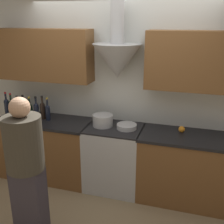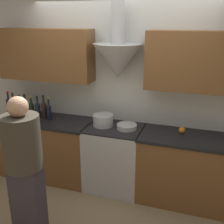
{
  "view_description": "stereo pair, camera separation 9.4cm",
  "coord_description": "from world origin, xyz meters",
  "px_view_note": "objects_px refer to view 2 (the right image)",
  "views": [
    {
      "loc": [
        0.99,
        -3.01,
        2.29
      ],
      "look_at": [
        0.0,
        0.22,
        1.15
      ],
      "focal_mm": 45.0,
      "sensor_mm": 36.0,
      "label": 1
    },
    {
      "loc": [
        1.08,
        -2.98,
        2.29
      ],
      "look_at": [
        0.0,
        0.22,
        1.15
      ],
      "focal_mm": 45.0,
      "sensor_mm": 36.0,
      "label": 2
    }
  ],
  "objects_px": {
    "wine_bottle_6": "(44,109)",
    "mixing_bowl": "(127,127)",
    "stock_pot": "(103,120)",
    "wine_bottle_3": "(25,107)",
    "wine_bottle_0": "(9,105)",
    "wine_bottle_4": "(32,109)",
    "stove_range": "(114,157)",
    "orange_fruit": "(182,130)",
    "wine_bottle_5": "(38,109)",
    "wine_bottle_2": "(20,107)",
    "wine_bottle_7": "(49,111)",
    "wine_bottle_1": "(14,106)",
    "person_foreground_left": "(24,166)"
  },
  "relations": [
    {
      "from": "wine_bottle_6",
      "to": "mixing_bowl",
      "type": "xyz_separation_m",
      "value": [
        1.25,
        -0.02,
        -0.11
      ]
    },
    {
      "from": "stock_pot",
      "to": "wine_bottle_3",
      "type": "bearing_deg",
      "value": -179.5
    },
    {
      "from": "wine_bottle_0",
      "to": "wine_bottle_4",
      "type": "relative_size",
      "value": 1.12
    },
    {
      "from": "stove_range",
      "to": "orange_fruit",
      "type": "distance_m",
      "value": 1.0
    },
    {
      "from": "wine_bottle_5",
      "to": "wine_bottle_6",
      "type": "distance_m",
      "value": 0.1
    },
    {
      "from": "stock_pot",
      "to": "wine_bottle_2",
      "type": "bearing_deg",
      "value": -179.58
    },
    {
      "from": "wine_bottle_0",
      "to": "mixing_bowl",
      "type": "distance_m",
      "value": 1.84
    },
    {
      "from": "wine_bottle_3",
      "to": "stock_pot",
      "type": "height_order",
      "value": "wine_bottle_3"
    },
    {
      "from": "wine_bottle_4",
      "to": "wine_bottle_5",
      "type": "distance_m",
      "value": 0.1
    },
    {
      "from": "wine_bottle_6",
      "to": "orange_fruit",
      "type": "bearing_deg",
      "value": 1.92
    },
    {
      "from": "stove_range",
      "to": "mixing_bowl",
      "type": "height_order",
      "value": "mixing_bowl"
    },
    {
      "from": "wine_bottle_0",
      "to": "stove_range",
      "type": "bearing_deg",
      "value": -0.18
    },
    {
      "from": "wine_bottle_6",
      "to": "mixing_bowl",
      "type": "height_order",
      "value": "wine_bottle_6"
    },
    {
      "from": "wine_bottle_0",
      "to": "orange_fruit",
      "type": "distance_m",
      "value": 2.54
    },
    {
      "from": "stove_range",
      "to": "wine_bottle_3",
      "type": "xyz_separation_m",
      "value": [
        -1.38,
        0.01,
        0.58
      ]
    },
    {
      "from": "wine_bottle_5",
      "to": "wine_bottle_7",
      "type": "bearing_deg",
      "value": -2.51
    },
    {
      "from": "wine_bottle_4",
      "to": "wine_bottle_7",
      "type": "distance_m",
      "value": 0.29
    },
    {
      "from": "wine_bottle_1",
      "to": "wine_bottle_2",
      "type": "bearing_deg",
      "value": 3.1
    },
    {
      "from": "wine_bottle_1",
      "to": "mixing_bowl",
      "type": "height_order",
      "value": "wine_bottle_1"
    },
    {
      "from": "person_foreground_left",
      "to": "wine_bottle_0",
      "type": "bearing_deg",
      "value": 132.26
    },
    {
      "from": "wine_bottle_6",
      "to": "mixing_bowl",
      "type": "distance_m",
      "value": 1.25
    },
    {
      "from": "wine_bottle_4",
      "to": "wine_bottle_1",
      "type": "bearing_deg",
      "value": -178.85
    },
    {
      "from": "wine_bottle_3",
      "to": "wine_bottle_6",
      "type": "bearing_deg",
      "value": 3.89
    },
    {
      "from": "wine_bottle_5",
      "to": "wine_bottle_3",
      "type": "bearing_deg",
      "value": -178.68
    },
    {
      "from": "wine_bottle_6",
      "to": "mixing_bowl",
      "type": "bearing_deg",
      "value": -0.89
    },
    {
      "from": "stock_pot",
      "to": "person_foreground_left",
      "type": "distance_m",
      "value": 1.3
    },
    {
      "from": "stove_range",
      "to": "stock_pot",
      "type": "xyz_separation_m",
      "value": [
        -0.17,
        0.02,
        0.52
      ]
    },
    {
      "from": "wine_bottle_0",
      "to": "wine_bottle_5",
      "type": "relative_size",
      "value": 1.09
    },
    {
      "from": "wine_bottle_4",
      "to": "wine_bottle_7",
      "type": "relative_size",
      "value": 0.97
    },
    {
      "from": "orange_fruit",
      "to": "person_foreground_left",
      "type": "xyz_separation_m",
      "value": [
        -1.43,
        -1.31,
        -0.07
      ]
    },
    {
      "from": "wine_bottle_6",
      "to": "person_foreground_left",
      "type": "relative_size",
      "value": 0.21
    },
    {
      "from": "wine_bottle_4",
      "to": "person_foreground_left",
      "type": "relative_size",
      "value": 0.2
    },
    {
      "from": "wine_bottle_1",
      "to": "wine_bottle_5",
      "type": "relative_size",
      "value": 1.06
    },
    {
      "from": "wine_bottle_0",
      "to": "wine_bottle_6",
      "type": "bearing_deg",
      "value": 2.32
    },
    {
      "from": "stock_pot",
      "to": "person_foreground_left",
      "type": "height_order",
      "value": "person_foreground_left"
    },
    {
      "from": "wine_bottle_4",
      "to": "orange_fruit",
      "type": "relative_size",
      "value": 3.96
    },
    {
      "from": "stove_range",
      "to": "wine_bottle_1",
      "type": "height_order",
      "value": "wine_bottle_1"
    },
    {
      "from": "wine_bottle_2",
      "to": "wine_bottle_4",
      "type": "bearing_deg",
      "value": 0.15
    },
    {
      "from": "wine_bottle_3",
      "to": "wine_bottle_4",
      "type": "bearing_deg",
      "value": 0.8
    },
    {
      "from": "person_foreground_left",
      "to": "wine_bottle_5",
      "type": "bearing_deg",
      "value": 116.6
    },
    {
      "from": "wine_bottle_0",
      "to": "wine_bottle_4",
      "type": "distance_m",
      "value": 0.39
    },
    {
      "from": "stove_range",
      "to": "wine_bottle_1",
      "type": "distance_m",
      "value": 1.69
    },
    {
      "from": "stove_range",
      "to": "person_foreground_left",
      "type": "bearing_deg",
      "value": -114.76
    },
    {
      "from": "wine_bottle_1",
      "to": "wine_bottle_7",
      "type": "xyz_separation_m",
      "value": [
        0.6,
        0.0,
        -0.01
      ]
    },
    {
      "from": "wine_bottle_2",
      "to": "stock_pot",
      "type": "xyz_separation_m",
      "value": [
        1.31,
        0.01,
        -0.05
      ]
    },
    {
      "from": "wine_bottle_0",
      "to": "wine_bottle_5",
      "type": "height_order",
      "value": "wine_bottle_0"
    },
    {
      "from": "wine_bottle_3",
      "to": "wine_bottle_7",
      "type": "distance_m",
      "value": 0.4
    },
    {
      "from": "wine_bottle_1",
      "to": "wine_bottle_6",
      "type": "xyz_separation_m",
      "value": [
        0.5,
        0.03,
        -0.0
      ]
    },
    {
      "from": "mixing_bowl",
      "to": "person_foreground_left",
      "type": "relative_size",
      "value": 0.17
    },
    {
      "from": "wine_bottle_6",
      "to": "stock_pot",
      "type": "bearing_deg",
      "value": -0.63
    }
  ]
}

